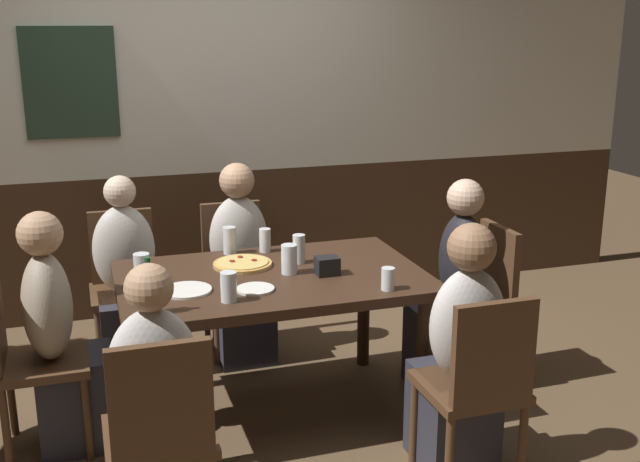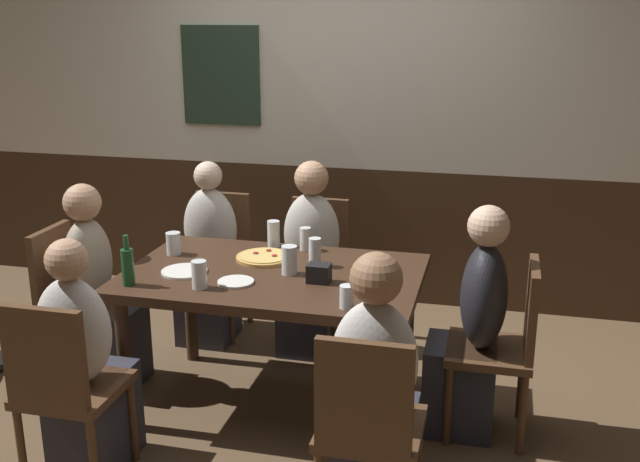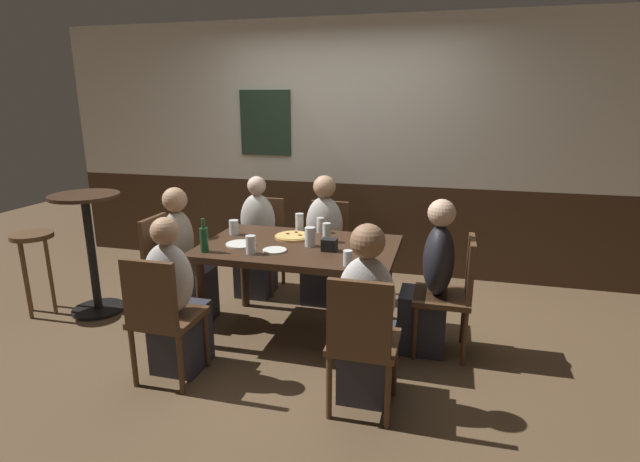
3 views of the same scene
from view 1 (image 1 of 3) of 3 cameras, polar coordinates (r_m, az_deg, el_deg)
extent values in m
plane|color=brown|center=(4.02, -3.45, -13.31)|extent=(12.00, 12.00, 0.00)
cube|color=#3D2819|center=(5.35, -7.99, -0.56)|extent=(6.40, 0.10, 0.95)
cube|color=beige|center=(5.15, -8.53, 13.49)|extent=(6.40, 0.10, 1.65)
cube|color=#233828|center=(5.02, -18.16, 10.48)|extent=(0.56, 0.03, 0.68)
cube|color=#382316|center=(3.73, -3.63, -3.64)|extent=(1.48, 0.95, 0.05)
cylinder|color=#382316|center=(3.43, -12.46, -12.56)|extent=(0.07, 0.07, 0.69)
cylinder|color=#382316|center=(3.73, 7.70, -9.89)|extent=(0.07, 0.07, 0.69)
cylinder|color=#382316|center=(4.14, -13.59, -7.58)|extent=(0.07, 0.07, 0.69)
cylinder|color=#382316|center=(4.40, 3.28, -5.77)|extent=(0.07, 0.07, 0.69)
cube|color=#513521|center=(3.75, -19.96, -9.22)|extent=(0.40, 0.40, 0.04)
cylinder|color=#513521|center=(3.99, -17.12, -10.99)|extent=(0.04, 0.04, 0.41)
cylinder|color=#513521|center=(3.68, -16.99, -13.27)|extent=(0.04, 0.04, 0.41)
cylinder|color=#513521|center=(4.01, -22.07, -11.34)|extent=(0.04, 0.04, 0.41)
cylinder|color=#513521|center=(3.70, -22.39, -13.64)|extent=(0.04, 0.04, 0.41)
cube|color=#513521|center=(3.37, 11.05, -11.38)|extent=(0.40, 0.40, 0.04)
cube|color=#513521|center=(3.13, 12.87, -8.89)|extent=(0.36, 0.04, 0.43)
cylinder|color=#513521|center=(3.54, 7.01, -13.95)|extent=(0.04, 0.04, 0.41)
cylinder|color=#513521|center=(3.68, 11.96, -12.96)|extent=(0.04, 0.04, 0.41)
cylinder|color=#513521|center=(3.27, 9.61, -16.65)|extent=(0.04, 0.04, 0.41)
cylinder|color=#513521|center=(3.43, 14.85, -15.40)|extent=(0.04, 0.04, 0.41)
cube|color=#513521|center=(4.58, -6.11, -3.84)|extent=(0.40, 0.40, 0.04)
cube|color=#513521|center=(4.68, -6.65, -0.42)|extent=(0.36, 0.04, 0.43)
cylinder|color=#513521|center=(4.54, -3.46, -6.99)|extent=(0.04, 0.04, 0.41)
cylinder|color=#513521|center=(4.47, -7.72, -7.45)|extent=(0.04, 0.04, 0.41)
cylinder|color=#513521|center=(4.84, -4.48, -5.53)|extent=(0.04, 0.04, 0.41)
cylinder|color=#513521|center=(4.78, -8.46, -5.93)|extent=(0.04, 0.04, 0.41)
cube|color=#513521|center=(4.21, 10.87, -5.78)|extent=(0.40, 0.40, 0.04)
cube|color=#513521|center=(4.22, 13.18, -2.48)|extent=(0.04, 0.36, 0.43)
cylinder|color=#513521|center=(4.09, 9.74, -9.83)|extent=(0.04, 0.04, 0.41)
cylinder|color=#513521|center=(4.36, 7.67, -8.06)|extent=(0.04, 0.04, 0.41)
cylinder|color=#513521|center=(4.24, 13.87, -9.08)|extent=(0.04, 0.04, 0.41)
cylinder|color=#513521|center=(4.51, 11.61, -7.44)|extent=(0.04, 0.04, 0.41)
cube|color=#513521|center=(3.02, -11.93, -14.79)|extent=(0.40, 0.40, 0.04)
cube|color=#513521|center=(2.75, -11.78, -12.38)|extent=(0.36, 0.04, 0.43)
cylinder|color=#513521|center=(3.29, -8.99, -16.41)|extent=(0.04, 0.04, 0.41)
cube|color=#513521|center=(4.50, -14.25, -4.58)|extent=(0.40, 0.40, 0.04)
cube|color=#513521|center=(4.60, -14.60, -1.09)|extent=(0.36, 0.04, 0.43)
cylinder|color=#513521|center=(4.44, -11.69, -7.84)|extent=(0.04, 0.04, 0.41)
cylinder|color=#513521|center=(4.42, -16.11, -8.23)|extent=(0.04, 0.04, 0.41)
cylinder|color=#513521|center=(4.75, -12.16, -6.28)|extent=(0.04, 0.04, 0.41)
cylinder|color=#513521|center=(4.73, -16.28, -6.64)|extent=(0.04, 0.04, 0.41)
cube|color=#2D2D38|center=(3.83, -17.69, -11.87)|extent=(0.34, 0.32, 0.45)
ellipsoid|color=tan|center=(3.64, -19.71, -5.31)|extent=(0.22, 0.34, 0.50)
sphere|color=tan|center=(3.54, -20.20, -0.18)|extent=(0.20, 0.20, 0.20)
cube|color=#2D2D38|center=(3.56, 9.86, -13.46)|extent=(0.32, 0.34, 0.45)
ellipsoid|color=silver|center=(3.29, 10.96, -6.90)|extent=(0.34, 0.22, 0.50)
sphere|color=#936B4C|center=(3.18, 11.27, -1.21)|extent=(0.20, 0.20, 0.20)
cube|color=#2D2D38|center=(4.53, -5.69, -6.80)|extent=(0.32, 0.34, 0.45)
ellipsoid|color=beige|center=(4.46, -6.10, -0.62)|extent=(0.34, 0.22, 0.52)
sphere|color=tan|center=(4.37, -6.23, 3.77)|extent=(0.20, 0.20, 0.20)
cube|color=#2D2D38|center=(4.23, 9.17, -8.59)|extent=(0.34, 0.32, 0.45)
ellipsoid|color=black|center=(4.10, 10.58, -2.23)|extent=(0.22, 0.34, 0.52)
sphere|color=#DBB293|center=(4.01, 10.82, 2.47)|extent=(0.19, 0.19, 0.19)
ellipsoid|color=silver|center=(2.93, -12.30, -10.04)|extent=(0.34, 0.22, 0.48)
sphere|color=tan|center=(2.81, -12.67, -4.15)|extent=(0.18, 0.18, 0.18)
cube|color=#2D2D38|center=(4.45, -13.95, -7.61)|extent=(0.32, 0.34, 0.45)
ellipsoid|color=beige|center=(4.38, -14.44, -1.37)|extent=(0.34, 0.22, 0.51)
sphere|color=beige|center=(4.30, -14.74, 2.88)|extent=(0.17, 0.17, 0.17)
cylinder|color=tan|center=(3.87, -5.81, -2.48)|extent=(0.30, 0.30, 0.02)
cylinder|color=#DBB760|center=(3.86, -5.81, -2.31)|extent=(0.26, 0.26, 0.01)
cylinder|color=maroon|center=(3.93, -6.00, -1.91)|extent=(0.03, 0.03, 0.00)
cylinder|color=maroon|center=(3.86, -6.58, -2.23)|extent=(0.03, 0.03, 0.00)
cylinder|color=maroon|center=(3.87, -4.95, -2.16)|extent=(0.03, 0.03, 0.00)
cylinder|color=silver|center=(3.37, -6.84, -4.16)|extent=(0.07, 0.07, 0.13)
cylinder|color=gold|center=(3.39, -6.82, -4.77)|extent=(0.06, 0.06, 0.06)
cylinder|color=silver|center=(4.06, -6.77, -0.70)|extent=(0.07, 0.07, 0.15)
cylinder|color=#C6842D|center=(4.07, -6.76, -1.21)|extent=(0.06, 0.06, 0.07)
cylinder|color=silver|center=(3.88, -1.58, -1.35)|extent=(0.06, 0.06, 0.15)
cylinder|color=gold|center=(3.88, -1.58, -1.66)|extent=(0.06, 0.06, 0.10)
cylinder|color=silver|center=(3.75, -13.17, -2.55)|extent=(0.08, 0.08, 0.12)
cylinder|color=#C6842D|center=(3.76, -13.14, -2.93)|extent=(0.07, 0.07, 0.07)
cylinder|color=silver|center=(3.72, -2.31, -2.12)|extent=(0.08, 0.08, 0.15)
cylinder|color=silver|center=(3.73, -2.31, -2.79)|extent=(0.07, 0.07, 0.05)
cylinder|color=silver|center=(3.51, 5.10, -3.58)|extent=(0.06, 0.06, 0.11)
cylinder|color=#B26623|center=(3.52, 5.09, -3.88)|extent=(0.05, 0.05, 0.07)
cylinder|color=silver|center=(4.08, -4.13, -0.69)|extent=(0.06, 0.06, 0.13)
cylinder|color=#B26623|center=(4.08, -4.12, -0.86)|extent=(0.05, 0.05, 0.10)
cylinder|color=#194723|center=(3.28, -12.62, -4.59)|extent=(0.06, 0.06, 0.18)
cylinder|color=#194723|center=(3.24, -12.74, -2.53)|extent=(0.03, 0.03, 0.07)
cylinder|color=white|center=(3.54, -9.93, -4.38)|extent=(0.23, 0.23, 0.01)
cylinder|color=white|center=(3.52, -4.85, -4.35)|extent=(0.18, 0.18, 0.01)
cube|color=black|center=(3.71, 0.54, -2.62)|extent=(0.11, 0.09, 0.09)
camera|label=2|loc=(1.93, 71.16, 7.14)|focal=41.72mm
camera|label=3|loc=(1.93, 71.21, 1.69)|focal=27.42mm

